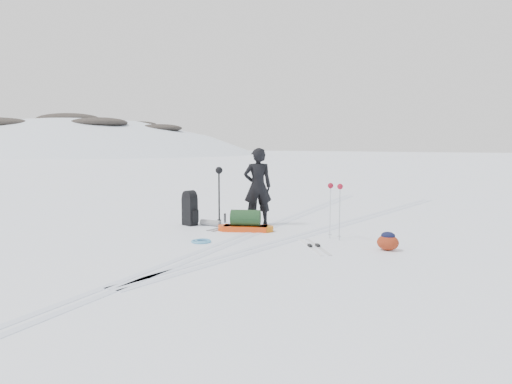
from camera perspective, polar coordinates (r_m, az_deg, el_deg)
ground at (r=11.69m, az=-0.33°, el=-4.73°), size 200.00×200.00×0.00m
ski_tracks at (r=12.19m, az=4.20°, el=-4.29°), size 3.38×17.97×0.01m
skier at (r=12.71m, az=0.19°, el=0.61°), size 0.86×0.82×1.98m
pulk_sled at (r=11.94m, az=-1.20°, el=-3.55°), size 1.39×0.83×0.51m
expedition_rucksack at (r=12.83m, az=-7.29°, el=-1.97°), size 1.00×0.43×0.90m
ski_poles_black at (r=12.85m, az=-4.25°, el=1.69°), size 0.19×0.19×1.49m
ski_poles_silver at (r=10.95m, az=9.04°, el=-0.05°), size 0.38×0.22×1.23m
touring_skis_grey at (r=12.60m, az=-3.09°, el=-3.92°), size 0.33×1.59×0.06m
touring_skis_white at (r=10.23m, az=6.62°, el=-6.20°), size 1.21×1.43×0.06m
rope_coil at (r=10.71m, az=-6.23°, el=-5.59°), size 0.47×0.47×0.05m
small_daypack at (r=10.18m, az=14.84°, el=-5.47°), size 0.51×0.45×0.37m
thermos_pair at (r=13.21m, az=-3.18°, el=-3.01°), size 0.21×0.19×0.25m
stuff_sack at (r=12.64m, az=-0.28°, el=-3.46°), size 0.36×0.29×0.20m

